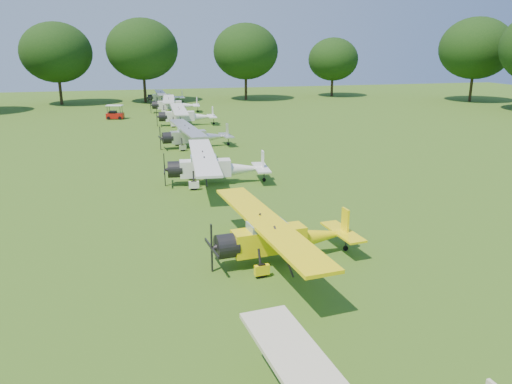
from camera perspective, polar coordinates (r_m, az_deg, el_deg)
ground at (r=27.71m, az=-3.90°, el=-2.43°), size 160.00×160.00×0.00m
tree_belt at (r=27.22m, az=3.35°, el=14.49°), size 137.36×130.27×14.52m
aircraft_2 at (r=21.32m, az=2.74°, el=-4.91°), size 6.62×10.54×2.07m
aircraft_3 at (r=33.21m, az=-4.93°, el=3.07°), size 6.99×11.15×2.19m
aircraft_4 at (r=45.32m, az=-7.15°, el=6.56°), size 6.57×10.47×2.06m
aircraft_5 at (r=58.12m, az=-8.19°, el=8.76°), size 6.79×10.79×2.13m
aircraft_6 at (r=69.40m, az=-9.43°, el=9.95°), size 6.65×10.60×2.08m
aircraft_7 at (r=80.97m, az=-10.46°, el=10.73°), size 5.91×9.38×1.86m
golf_cart at (r=64.93m, az=-15.84°, el=8.53°), size 2.24×1.65×1.72m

